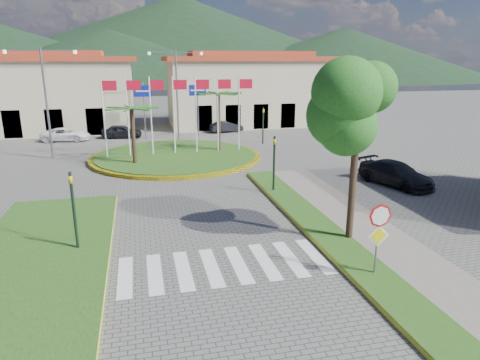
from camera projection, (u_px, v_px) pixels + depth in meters
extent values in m
plane|color=#605E5B|center=(251.00, 332.00, 11.69)|extent=(160.00, 160.00, 0.00)
cube|color=gray|center=(402.00, 271.00, 14.88)|extent=(4.00, 28.00, 0.15)
cube|color=#1E4A15|center=(371.00, 275.00, 14.61)|extent=(1.60, 28.00, 0.18)
cube|color=#1E4A15|center=(40.00, 258.00, 15.82)|extent=(5.00, 14.00, 0.18)
cube|color=silver|center=(222.00, 266.00, 15.43)|extent=(8.00, 3.00, 0.01)
cylinder|color=yellow|center=(176.00, 157.00, 32.24)|extent=(12.70, 12.70, 0.24)
cylinder|color=#1E4A15|center=(176.00, 156.00, 32.23)|extent=(12.00, 12.00, 0.30)
cylinder|color=black|center=(133.00, 138.00, 29.18)|extent=(0.28, 0.28, 4.05)
cylinder|color=black|center=(219.00, 124.00, 33.36)|extent=(0.28, 0.28, 4.68)
cylinder|color=silver|center=(104.00, 120.00, 30.81)|extent=(0.10, 0.10, 6.00)
cube|color=#B30B21|center=(109.00, 86.00, 30.28)|extent=(1.00, 0.03, 0.70)
cylinder|color=silver|center=(128.00, 119.00, 31.18)|extent=(0.10, 0.10, 6.00)
cube|color=#B30B21|center=(133.00, 85.00, 30.65)|extent=(1.00, 0.03, 0.70)
cylinder|color=silver|center=(151.00, 118.00, 31.55)|extent=(0.10, 0.10, 6.00)
cube|color=#B30B21|center=(157.00, 85.00, 31.02)|extent=(1.00, 0.03, 0.70)
cylinder|color=silver|center=(174.00, 118.00, 31.93)|extent=(0.10, 0.10, 6.00)
cube|color=#B30B21|center=(180.00, 85.00, 31.40)|extent=(1.00, 0.03, 0.70)
cylinder|color=silver|center=(196.00, 117.00, 32.30)|extent=(0.10, 0.10, 6.00)
cube|color=#B30B21|center=(202.00, 84.00, 31.77)|extent=(1.00, 0.03, 0.70)
cylinder|color=silver|center=(218.00, 116.00, 32.67)|extent=(0.10, 0.10, 6.00)
cube|color=#B30B21|center=(224.00, 84.00, 32.15)|extent=(1.00, 0.03, 0.70)
cylinder|color=silver|center=(239.00, 116.00, 33.05)|extent=(0.10, 0.10, 6.00)
cube|color=#B30B21|center=(246.00, 84.00, 32.52)|extent=(1.00, 0.03, 0.70)
cylinder|color=slate|center=(377.00, 243.00, 14.32)|extent=(0.07, 0.07, 2.50)
cylinder|color=red|center=(380.00, 216.00, 14.00)|extent=(0.80, 0.03, 0.80)
cube|color=yellow|center=(379.00, 236.00, 14.18)|extent=(0.78, 0.03, 0.78)
cylinder|color=black|center=(352.00, 190.00, 17.00)|extent=(0.28, 0.28, 4.40)
ellipsoid|color=#155016|center=(358.00, 114.00, 16.18)|extent=(3.60, 3.60, 3.20)
cylinder|color=black|center=(74.00, 213.00, 16.17)|extent=(0.12, 0.12, 3.20)
imported|color=gold|center=(71.00, 187.00, 15.90)|extent=(0.15, 0.18, 0.90)
cylinder|color=black|center=(274.00, 165.00, 23.49)|extent=(0.12, 0.12, 3.20)
imported|color=gold|center=(274.00, 147.00, 23.22)|extent=(0.15, 0.18, 0.90)
cylinder|color=black|center=(263.00, 126.00, 37.38)|extent=(0.12, 0.12, 3.20)
imported|color=gold|center=(263.00, 114.00, 37.10)|extent=(0.18, 0.15, 0.90)
cylinder|color=slate|center=(144.00, 111.00, 39.54)|extent=(0.12, 0.12, 5.20)
cube|color=#0D1A92|center=(143.00, 91.00, 39.00)|extent=(1.60, 0.05, 1.00)
cylinder|color=slate|center=(198.00, 109.00, 40.66)|extent=(0.12, 0.12, 5.20)
cube|color=#0D1A92|center=(197.00, 90.00, 40.12)|extent=(1.60, 0.05, 1.00)
cylinder|color=slate|center=(177.00, 96.00, 38.90)|extent=(0.16, 0.16, 8.00)
cube|color=slate|center=(162.00, 52.00, 37.60)|extent=(2.40, 0.08, 0.08)
cube|color=slate|center=(189.00, 52.00, 38.13)|extent=(2.40, 0.08, 0.08)
cylinder|color=slate|center=(47.00, 105.00, 31.04)|extent=(0.16, 0.16, 8.00)
cube|color=slate|center=(22.00, 50.00, 29.74)|extent=(2.40, 0.08, 0.08)
cube|color=slate|center=(58.00, 50.00, 30.28)|extent=(2.40, 0.08, 0.08)
cube|color=beige|center=(21.00, 97.00, 43.16)|extent=(22.00, 9.00, 7.00)
cube|color=maroon|center=(15.00, 59.00, 42.14)|extent=(23.32, 9.54, 0.50)
cube|color=maroon|center=(15.00, 54.00, 42.00)|extent=(16.50, 4.95, 0.60)
cube|color=beige|center=(250.00, 93.00, 48.54)|extent=(18.00, 9.00, 7.00)
cube|color=maroon|center=(250.00, 59.00, 47.52)|extent=(19.08, 9.54, 0.50)
cube|color=maroon|center=(250.00, 54.00, 47.38)|extent=(13.50, 4.95, 0.60)
cone|color=black|center=(181.00, 38.00, 160.71)|extent=(180.00, 180.00, 30.00)
cone|color=black|center=(344.00, 54.00, 151.27)|extent=(120.00, 120.00, 18.00)
cone|color=black|center=(109.00, 57.00, 128.93)|extent=(110.00, 110.00, 16.00)
imported|color=white|center=(66.00, 134.00, 38.96)|extent=(4.50, 2.53, 1.19)
imported|color=black|center=(122.00, 131.00, 40.41)|extent=(3.85, 1.90, 1.26)
imported|color=black|center=(226.00, 127.00, 43.66)|extent=(3.54, 1.69, 1.12)
imported|color=black|center=(396.00, 174.00, 25.24)|extent=(3.33, 5.10, 1.37)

